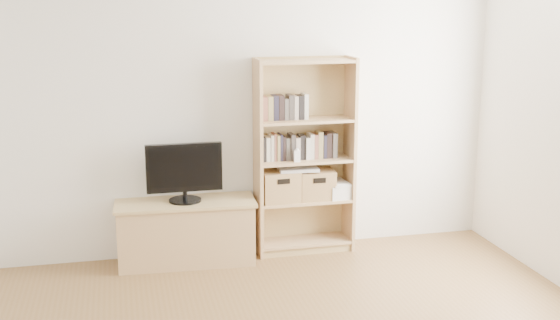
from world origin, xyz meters
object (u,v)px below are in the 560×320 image
object	(u,v)px
tv_stand	(186,233)
baby_monitor	(297,156)
television	(184,173)
laptop	(298,168)
bookshelf	(305,157)
basket_right	(316,184)
basket_left	(279,186)

from	to	relation	value
tv_stand	baby_monitor	bearing A→B (deg)	0.62
television	tv_stand	bearing A→B (deg)	179.82
laptop	tv_stand	bearing A→B (deg)	-172.93
bookshelf	basket_right	xyz separation A→B (m)	(0.10, -0.00, -0.25)
basket_right	television	bearing A→B (deg)	-175.15
bookshelf	television	bearing A→B (deg)	-177.34
television	basket_right	world-z (taller)	television
tv_stand	baby_monitor	xyz separation A→B (m)	(0.96, -0.04, 0.63)
tv_stand	basket_left	size ratio (longest dim) A/B	3.48
basket_right	tv_stand	bearing A→B (deg)	-175.15
television	laptop	xyz separation A→B (m)	(0.99, 0.05, -0.03)
basket_right	laptop	world-z (taller)	laptop
television	laptop	distance (m)	0.99
television	bookshelf	bearing A→B (deg)	3.05
basket_left	basket_right	xyz separation A→B (m)	(0.33, 0.00, -0.01)
television	baby_monitor	bearing A→B (deg)	-2.38
basket_left	laptop	size ratio (longest dim) A/B	0.95
tv_stand	bookshelf	distance (m)	1.21
tv_stand	bookshelf	bearing A→B (deg)	6.05
tv_stand	laptop	bearing A→B (deg)	5.86
tv_stand	basket_right	size ratio (longest dim) A/B	3.67
tv_stand	television	xyz separation A→B (m)	(0.00, 0.00, 0.53)
television	basket_right	xyz separation A→B (m)	(1.16, 0.06, -0.18)
tv_stand	television	bearing A→B (deg)	2.83
baby_monitor	tv_stand	bearing A→B (deg)	-179.53
bookshelf	basket_left	size ratio (longest dim) A/B	5.29
baby_monitor	basket_right	bearing A→B (deg)	27.59
baby_monitor	laptop	size ratio (longest dim) A/B	0.29
basket_right	laptop	distance (m)	0.23
television	baby_monitor	distance (m)	0.96
laptop	baby_monitor	bearing A→B (deg)	-106.20
tv_stand	basket_left	xyz separation A→B (m)	(0.82, 0.05, 0.35)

